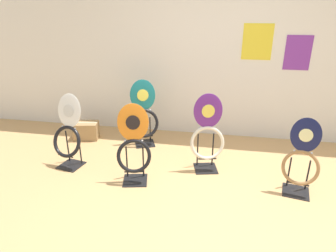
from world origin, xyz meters
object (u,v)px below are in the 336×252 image
Objects in this scene: toilet_seat_display_navy_moon at (301,162)px; toilet_seat_display_white_plain at (68,134)px; toilet_seat_display_orange_sun at (134,148)px; toilet_seat_display_purple_note at (207,135)px; toilet_seat_display_teal_sax at (144,116)px; storage_box at (86,130)px.

toilet_seat_display_white_plain is at bearing 177.67° from toilet_seat_display_navy_moon.
toilet_seat_display_purple_note is at bearing 27.66° from toilet_seat_display_orange_sun.
toilet_seat_display_teal_sax is (-1.98, 0.91, 0.07)m from toilet_seat_display_navy_moon.
toilet_seat_display_purple_note is at bearing 7.15° from toilet_seat_display_white_plain.
toilet_seat_display_teal_sax is (-0.95, 0.58, -0.02)m from toilet_seat_display_purple_note.
toilet_seat_display_teal_sax is at bearing 155.29° from toilet_seat_display_navy_moon.
toilet_seat_display_navy_moon is at bearing -24.71° from toilet_seat_display_teal_sax.
toilet_seat_display_navy_moon is 2.15× the size of storage_box.
toilet_seat_display_teal_sax is 1.11m from toilet_seat_display_white_plain.
toilet_seat_display_navy_moon is 1.84m from toilet_seat_display_orange_sun.
toilet_seat_display_purple_note is 1.05× the size of toilet_seat_display_white_plain.
toilet_seat_display_purple_note reaches higher than toilet_seat_display_teal_sax.
toilet_seat_display_navy_moon is at bearing -2.33° from toilet_seat_display_white_plain.
toilet_seat_display_white_plain is 0.90m from storage_box.
toilet_seat_display_navy_moon is at bearing -17.73° from toilet_seat_display_purple_note.
toilet_seat_display_purple_note is 1.14× the size of toilet_seat_display_navy_moon.
toilet_seat_display_teal_sax reaches higher than toilet_seat_display_orange_sun.
toilet_seat_display_navy_moon is 0.90× the size of toilet_seat_display_teal_sax.
toilet_seat_display_purple_note is 1.02× the size of toilet_seat_display_teal_sax.
storage_box is (-1.08, 1.03, -0.30)m from toilet_seat_display_orange_sun.
toilet_seat_display_white_plain reaches higher than toilet_seat_display_navy_moon.
toilet_seat_display_teal_sax is 1.03× the size of toilet_seat_display_white_plain.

